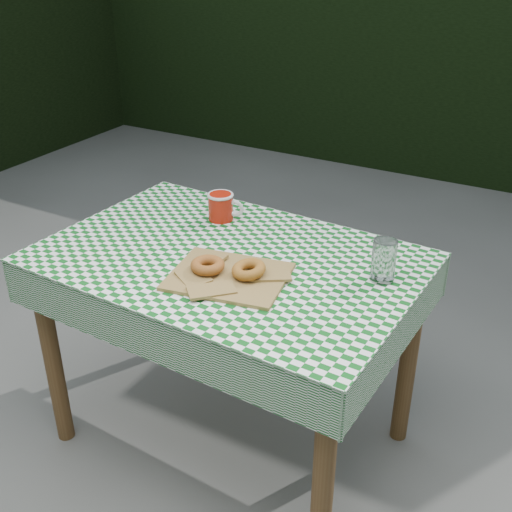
{
  "coord_description": "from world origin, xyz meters",
  "views": [
    {
      "loc": [
        1.1,
        -1.65,
        1.68
      ],
      "look_at": [
        0.27,
        -0.16,
        0.79
      ],
      "focal_mm": 44.02,
      "sensor_mm": 36.0,
      "label": 1
    }
  ],
  "objects_px": {
    "table": "(230,354)",
    "coffee_mug": "(221,207)",
    "paper_bag": "(229,276)",
    "drinking_glass": "(384,260)"
  },
  "relations": [
    {
      "from": "paper_bag",
      "to": "drinking_glass",
      "type": "xyz_separation_m",
      "value": [
        0.4,
        0.21,
        0.06
      ]
    },
    {
      "from": "table",
      "to": "paper_bag",
      "type": "bearing_deg",
      "value": -54.93
    },
    {
      "from": "paper_bag",
      "to": "drinking_glass",
      "type": "relative_size",
      "value": 2.63
    },
    {
      "from": "coffee_mug",
      "to": "drinking_glass",
      "type": "xyz_separation_m",
      "value": [
        0.64,
        -0.13,
        0.02
      ]
    },
    {
      "from": "coffee_mug",
      "to": "drinking_glass",
      "type": "distance_m",
      "value": 0.66
    },
    {
      "from": "coffee_mug",
      "to": "drinking_glass",
      "type": "relative_size",
      "value": 1.35
    },
    {
      "from": "table",
      "to": "coffee_mug",
      "type": "height_order",
      "value": "coffee_mug"
    },
    {
      "from": "table",
      "to": "coffee_mug",
      "type": "distance_m",
      "value": 0.51
    },
    {
      "from": "paper_bag",
      "to": "drinking_glass",
      "type": "bearing_deg",
      "value": 28.1
    },
    {
      "from": "paper_bag",
      "to": "drinking_glass",
      "type": "height_order",
      "value": "drinking_glass"
    }
  ]
}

